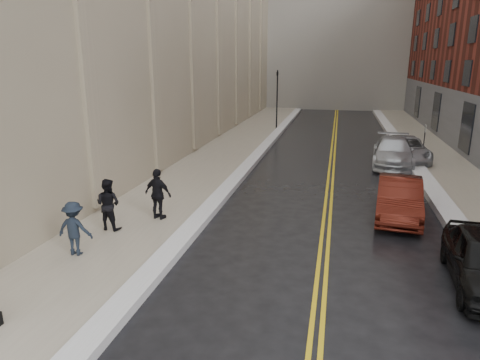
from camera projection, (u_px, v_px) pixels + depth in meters
The scene contains 15 objects.
ground at pixel (198, 342), 9.31m from camera, with size 160.00×160.00×0.00m, color black.
sidewalk_left at pixel (211, 164), 25.29m from camera, with size 4.00×64.00×0.15m, color gray.
sidewalk_right at pixel (458, 177), 22.39m from camera, with size 3.00×64.00×0.15m, color gray.
lane_stripe_a at pixel (329, 171), 23.83m from camera, with size 0.12×64.00×0.01m, color gold.
lane_stripe_b at pixel (333, 171), 23.78m from camera, with size 0.12×64.00×0.01m, color gold.
snow_ridge_left at pixel (249, 165), 24.78m from camera, with size 0.70×60.80×0.26m, color white.
snow_ridge_right at pixel (420, 173), 22.77m from camera, with size 0.85×60.80×0.30m, color white.
traffic_signal at pixel (277, 95), 37.23m from camera, with size 0.18×0.15×5.20m.
parking_sign_far at pixel (424, 139), 26.04m from camera, with size 0.06×0.35×2.23m.
car_maroon at pixel (399, 198), 16.65m from camera, with size 1.62×4.64×1.53m, color #4F160E.
car_silver_near at pixel (393, 152), 25.07m from camera, with size 2.24×5.52×1.60m, color #B8BBC1.
car_silver_far at pixel (405, 149), 26.08m from camera, with size 2.50×5.43×1.51m, color #AAADB3.
pedestrian_a at pixel (108, 204), 15.00m from camera, with size 0.90×0.70×1.85m, color black.
pedestrian_b at pixel (74, 228), 13.02m from camera, with size 1.10×0.63×1.70m, color black.
pedestrian_c at pixel (158, 194), 15.98m from camera, with size 1.14×0.47×1.94m, color black.
Camera 1 is at (2.68, -7.62, 5.90)m, focal length 32.00 mm.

